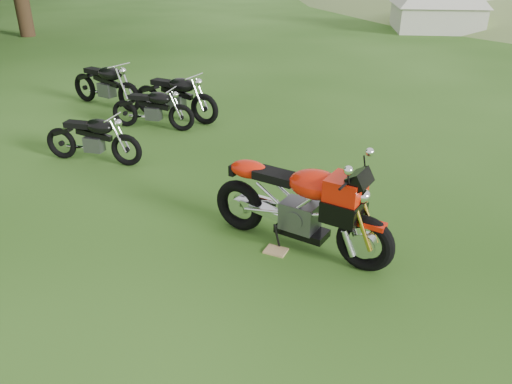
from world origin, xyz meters
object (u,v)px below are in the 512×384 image
at_px(vintage_moto_b, 105,83).
at_px(vintage_moto_c, 175,95).
at_px(plywood_board, 276,251).
at_px(vintage_moto_d, 152,107).
at_px(vintage_moto_a, 92,137).
at_px(sport_motorcycle, 299,198).

bearing_deg(vintage_moto_b, vintage_moto_c, 4.47).
bearing_deg(plywood_board, vintage_moto_d, 140.35).
bearing_deg(vintage_moto_d, vintage_moto_c, 71.87).
xyz_separation_m(vintage_moto_a, vintage_moto_d, (-0.06, 1.78, -0.01)).
xyz_separation_m(sport_motorcycle, vintage_moto_c, (-3.83, 3.58, -0.14)).
height_order(plywood_board, vintage_moto_d, vintage_moto_d).
height_order(sport_motorcycle, vintage_moto_c, sport_motorcycle).
distance_m(sport_motorcycle, plywood_board, 0.69).
relative_size(sport_motorcycle, vintage_moto_b, 1.09).
height_order(vintage_moto_a, vintage_moto_c, vintage_moto_c).
bearing_deg(sport_motorcycle, vintage_moto_d, 152.52).
bearing_deg(sport_motorcycle, vintage_moto_b, 155.57).
bearing_deg(vintage_moto_c, sport_motorcycle, -38.79).
bearing_deg(plywood_board, vintage_moto_a, 160.28).
xyz_separation_m(plywood_board, vintage_moto_b, (-5.51, 3.95, 0.51)).
distance_m(vintage_moto_b, vintage_moto_d, 1.97).
xyz_separation_m(vintage_moto_c, vintage_moto_d, (-0.10, -0.67, -0.08)).
distance_m(vintage_moto_a, vintage_moto_b, 3.21).
bearing_deg(vintage_moto_b, vintage_moto_a, -44.95).
bearing_deg(sport_motorcycle, plywood_board, -126.87).
xyz_separation_m(plywood_board, vintage_moto_c, (-3.64, 3.77, 0.50)).
height_order(vintage_moto_a, vintage_moto_b, vintage_moto_b).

